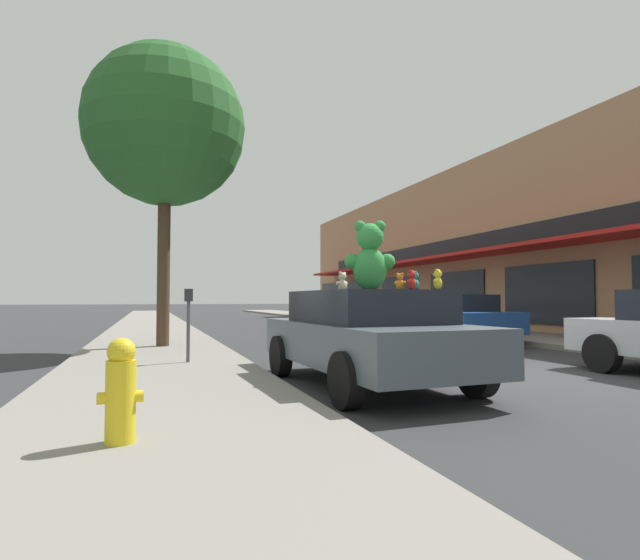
# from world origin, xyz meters

# --- Properties ---
(ground_plane) EXTENTS (260.00, 260.00, 0.00)m
(ground_plane) POSITION_xyz_m (0.00, 0.00, 0.00)
(ground_plane) COLOR #333335
(sidewalk_near) EXTENTS (3.11, 90.00, 0.13)m
(sidewalk_near) POSITION_xyz_m (-5.35, 0.00, 0.07)
(sidewalk_near) COLOR gray
(sidewalk_near) RESTS_ON ground_plane
(storefront_row) EXTENTS (15.43, 40.61, 6.96)m
(storefront_row) POSITION_xyz_m (13.78, 8.99, 3.48)
(storefront_row) COLOR tan
(storefront_row) RESTS_ON ground_plane
(plush_art_car) EXTENTS (2.09, 4.16, 1.34)m
(plush_art_car) POSITION_xyz_m (-2.59, -0.18, 0.73)
(plush_art_car) COLOR #4C5660
(plush_art_car) RESTS_ON ground_plane
(teddy_bear_giant) EXTENTS (0.77, 0.55, 1.02)m
(teddy_bear_giant) POSITION_xyz_m (-2.51, -0.11, 1.83)
(teddy_bear_giant) COLOR green
(teddy_bear_giant) RESTS_ON plush_art_car
(teddy_bear_teal) EXTENTS (0.15, 0.20, 0.27)m
(teddy_bear_teal) POSITION_xyz_m (-2.06, -0.61, 1.47)
(teddy_bear_teal) COLOR teal
(teddy_bear_teal) RESTS_ON plush_art_car
(teddy_bear_yellow) EXTENTS (0.18, 0.17, 0.26)m
(teddy_bear_yellow) POSITION_xyz_m (-2.03, -1.13, 1.47)
(teddy_bear_yellow) COLOR yellow
(teddy_bear_yellow) RESTS_ON plush_art_car
(teddy_bear_orange) EXTENTS (0.15, 0.17, 0.24)m
(teddy_bear_orange) POSITION_xyz_m (-2.33, -0.68, 1.46)
(teddy_bear_orange) COLOR orange
(teddy_bear_orange) RESTS_ON plush_art_car
(teddy_bear_red) EXTENTS (0.20, 0.17, 0.27)m
(teddy_bear_red) POSITION_xyz_m (-2.22, -0.81, 1.47)
(teddy_bear_red) COLOR red
(teddy_bear_red) RESTS_ON plush_art_car
(teddy_bear_cream) EXTENTS (0.25, 0.18, 0.33)m
(teddy_bear_cream) POSITION_xyz_m (-2.55, 0.85, 1.50)
(teddy_bear_cream) COLOR beige
(teddy_bear_cream) RESTS_ON plush_art_car
(parked_car_far_center) EXTENTS (2.11, 4.02, 1.35)m
(parked_car_far_center) POSITION_xyz_m (2.57, 5.49, 0.73)
(parked_car_far_center) COLOR #1E4793
(parked_car_far_center) RESTS_ON ground_plane
(street_tree) EXTENTS (3.76, 3.76, 7.07)m
(street_tree) POSITION_xyz_m (-5.19, 5.59, 5.31)
(street_tree) COLOR #473323
(street_tree) RESTS_ON sidewalk_near
(fire_hydrant) EXTENTS (0.33, 0.22, 0.79)m
(fire_hydrant) POSITION_xyz_m (-5.71, -2.56, 0.53)
(fire_hydrant) COLOR yellow
(fire_hydrant) RESTS_ON sidewalk_near
(parking_meter) EXTENTS (0.14, 0.10, 1.27)m
(parking_meter) POSITION_xyz_m (-4.86, 2.29, 0.94)
(parking_meter) COLOR #4C4C51
(parking_meter) RESTS_ON sidewalk_near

